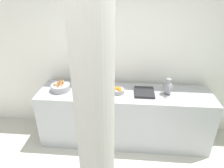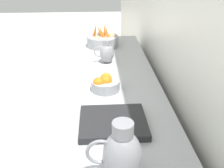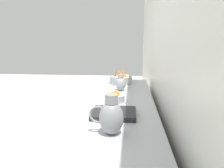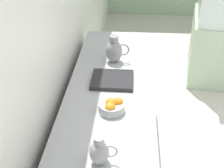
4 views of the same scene
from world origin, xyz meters
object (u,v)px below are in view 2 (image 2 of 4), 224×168
at_px(metal_pitcher_tall, 122,154).
at_px(metal_pitcher_short, 107,53).
at_px(vegetable_colander, 103,40).
at_px(orange_bowl, 105,84).

height_order(metal_pitcher_tall, metal_pitcher_short, metal_pitcher_tall).
distance_m(vegetable_colander, orange_bowl, 0.92).
relative_size(orange_bowl, metal_pitcher_short, 0.97).
distance_m(vegetable_colander, metal_pitcher_tall, 1.67).
bearing_deg(vegetable_colander, orange_bowl, 89.05).
xyz_separation_m(orange_bowl, metal_pitcher_short, (-0.03, -0.48, 0.04)).
bearing_deg(metal_pitcher_short, vegetable_colander, -87.66).
distance_m(orange_bowl, metal_pitcher_tall, 0.75).
height_order(orange_bowl, metal_pitcher_short, metal_pitcher_short).
bearing_deg(orange_bowl, metal_pitcher_short, -93.88).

